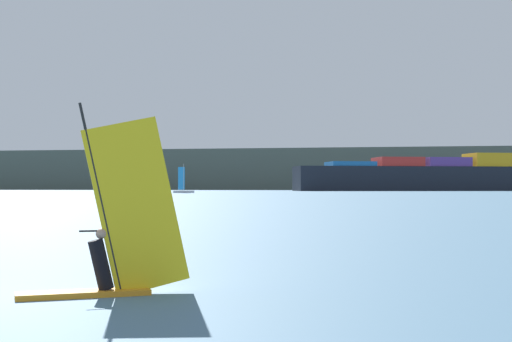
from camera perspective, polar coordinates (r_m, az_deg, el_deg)
name	(u,v)px	position (r m, az deg, el deg)	size (l,w,h in m)	color
windsurfer	(112,245)	(15.85, -11.14, -5.65)	(3.19, 2.33, 4.09)	orange
cargo_ship	(454,175)	(433.75, 15.08, -0.30)	(172.08, 92.62, 33.88)	black
distant_headland	(279,174)	(767.44, 1.80, -0.26)	(1117.98, 457.73, 30.69)	#4C564C
small_sailboat	(183,191)	(273.43, -5.65, -1.52)	(8.28, 6.00, 10.91)	white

